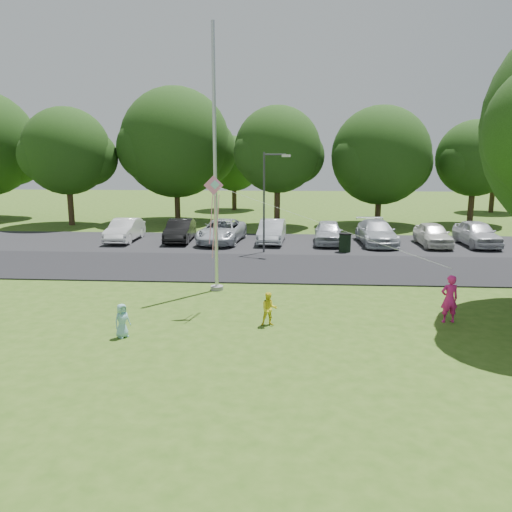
# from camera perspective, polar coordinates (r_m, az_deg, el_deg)

# --- Properties ---
(ground) EXTENTS (120.00, 120.00, 0.00)m
(ground) POSITION_cam_1_polar(r_m,az_deg,el_deg) (15.00, 6.22, -9.18)
(ground) COLOR #325416
(ground) RESTS_ON ground
(park_road) EXTENTS (60.00, 6.00, 0.06)m
(park_road) POSITION_cam_1_polar(r_m,az_deg,el_deg) (23.62, 5.37, -1.37)
(park_road) COLOR black
(park_road) RESTS_ON ground
(parking_strip) EXTENTS (42.00, 7.00, 0.06)m
(parking_strip) POSITION_cam_1_polar(r_m,az_deg,el_deg) (29.99, 5.06, 1.41)
(parking_strip) COLOR black
(parking_strip) RESTS_ON ground
(flagpole) EXTENTS (0.50, 0.50, 10.00)m
(flagpole) POSITION_cam_1_polar(r_m,az_deg,el_deg) (19.26, -4.67, 8.17)
(flagpole) COLOR #B7BABF
(flagpole) RESTS_ON ground
(street_lamp) EXTENTS (1.44, 0.73, 5.41)m
(street_lamp) POSITION_cam_1_polar(r_m,az_deg,el_deg) (26.65, 1.34, 7.17)
(street_lamp) COLOR #3F3F44
(street_lamp) RESTS_ON ground
(trash_can) EXTENTS (0.69, 0.69, 1.09)m
(trash_can) POSITION_cam_1_polar(r_m,az_deg,el_deg) (27.60, 10.12, 1.48)
(trash_can) COLOR black
(trash_can) RESTS_ON ground
(tree_row) EXTENTS (64.35, 11.94, 10.88)m
(tree_row) POSITION_cam_1_polar(r_m,az_deg,el_deg) (38.31, 7.39, 12.09)
(tree_row) COLOR #332316
(tree_row) RESTS_ON ground
(horizon_trees) EXTENTS (77.46, 7.20, 7.02)m
(horizon_trees) POSITION_cam_1_polar(r_m,az_deg,el_deg) (48.13, 9.64, 10.22)
(horizon_trees) COLOR #332316
(horizon_trees) RESTS_ON ground
(parked_cars) EXTENTS (22.59, 5.16, 1.45)m
(parked_cars) POSITION_cam_1_polar(r_m,az_deg,el_deg) (29.88, 5.44, 2.76)
(parked_cars) COLOR silver
(parked_cars) RESTS_ON ground
(woman) EXTENTS (0.61, 0.44, 1.56)m
(woman) POSITION_cam_1_polar(r_m,az_deg,el_deg) (17.07, 21.23, -4.59)
(woman) COLOR #D31C77
(woman) RESTS_ON ground
(child_yellow) EXTENTS (0.59, 0.50, 1.07)m
(child_yellow) POSITION_cam_1_polar(r_m,az_deg,el_deg) (15.70, 1.52, -6.08)
(child_yellow) COLOR yellow
(child_yellow) RESTS_ON ground
(child_blue) EXTENTS (0.56, 0.59, 1.02)m
(child_blue) POSITION_cam_1_polar(r_m,az_deg,el_deg) (15.24, -15.05, -7.15)
(child_blue) COLOR #84C0CA
(child_blue) RESTS_ON ground
(kite) EXTENTS (7.94, 0.98, 2.86)m
(kite) POSITION_cam_1_polar(r_m,az_deg,el_deg) (16.54, -4.21, 6.44)
(kite) COLOR pink
(kite) RESTS_ON ground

